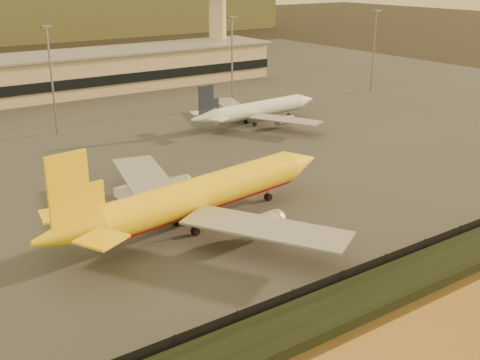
# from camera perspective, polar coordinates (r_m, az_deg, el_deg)

# --- Properties ---
(ground) EXTENTS (900.00, 900.00, 0.00)m
(ground) POSITION_cam_1_polar(r_m,az_deg,el_deg) (90.24, 6.51, -5.70)
(ground) COLOR black
(ground) RESTS_ON ground
(embankment) EXTENTS (320.00, 7.00, 1.40)m
(embankment) POSITION_cam_1_polar(r_m,az_deg,el_deg) (79.55, 14.76, -9.38)
(embankment) COLOR black
(embankment) RESTS_ON ground
(tarmac) EXTENTS (320.00, 220.00, 0.20)m
(tarmac) POSITION_cam_1_polar(r_m,az_deg,el_deg) (169.15, -15.39, 5.84)
(tarmac) COLOR #2D2D2D
(tarmac) RESTS_ON ground
(perimeter_fence) EXTENTS (300.00, 0.05, 2.20)m
(perimeter_fence) POSITION_cam_1_polar(r_m,az_deg,el_deg) (81.52, 12.65, -7.97)
(perimeter_fence) COLOR black
(perimeter_fence) RESTS_ON tarmac
(control_tower) EXTENTS (11.20, 11.20, 35.50)m
(control_tower) POSITION_cam_1_polar(r_m,az_deg,el_deg) (229.15, -2.15, 15.43)
(control_tower) COLOR tan
(control_tower) RESTS_ON tarmac
(apron_light_masts) EXTENTS (152.20, 12.20, 25.40)m
(apron_light_masts) POSITION_cam_1_polar(r_m,az_deg,el_deg) (154.03, -7.93, 10.97)
(apron_light_masts) COLOR slate
(apron_light_masts) RESTS_ON tarmac
(dhl_cargo_jet) EXTENTS (54.31, 52.72, 16.22)m
(dhl_cargo_jet) POSITION_cam_1_polar(r_m,az_deg,el_deg) (92.72, -3.88, -1.51)
(dhl_cargo_jet) COLOR yellow
(dhl_cargo_jet) RESTS_ON tarmac
(white_narrowbody_jet) EXTENTS (40.66, 39.59, 11.68)m
(white_narrowbody_jet) POSITION_cam_1_polar(r_m,az_deg,el_deg) (154.75, 1.61, 6.66)
(white_narrowbody_jet) COLOR silver
(white_narrowbody_jet) RESTS_ON tarmac
(gse_vehicle_yellow) EXTENTS (4.35, 2.17, 1.91)m
(gse_vehicle_yellow) POSITION_cam_1_polar(r_m,az_deg,el_deg) (120.66, 4.52, 1.59)
(gse_vehicle_yellow) COLOR yellow
(gse_vehicle_yellow) RESTS_ON tarmac
(gse_vehicle_white) EXTENTS (3.90, 2.07, 1.68)m
(gse_vehicle_white) POSITION_cam_1_polar(r_m,az_deg,el_deg) (107.72, -10.83, -1.03)
(gse_vehicle_white) COLOR silver
(gse_vehicle_white) RESTS_ON tarmac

